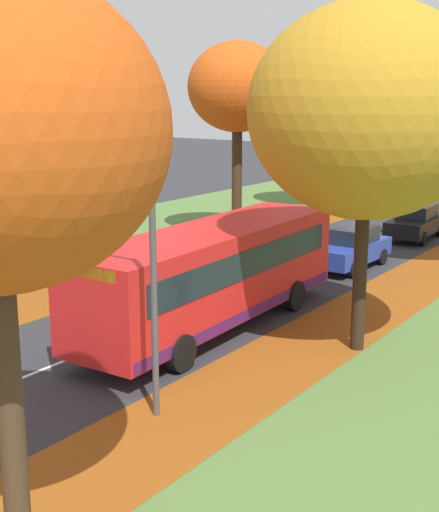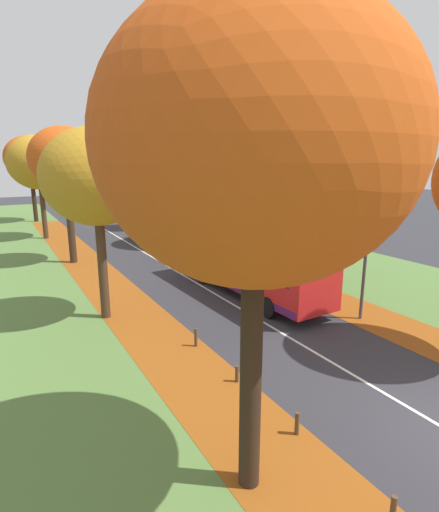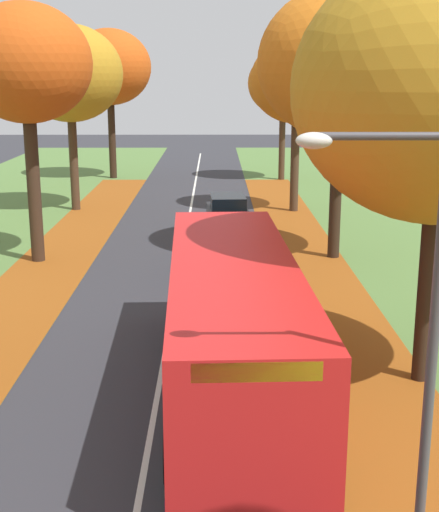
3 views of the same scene
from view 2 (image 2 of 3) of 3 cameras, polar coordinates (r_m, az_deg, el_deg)
grass_verge_left at (r=25.77m, az=-27.45°, el=-3.52°), size 12.00×90.00×0.01m
leaf_litter_left at (r=20.70m, az=-13.74°, el=-6.29°), size 2.80×60.00×0.00m
grass_verge_right at (r=31.97m, az=7.40°, el=1.04°), size 12.00×90.00×0.01m
leaf_litter_right at (r=24.64m, az=7.24°, el=-2.76°), size 2.80×60.00×0.00m
road_centre_line at (r=27.54m, az=-8.08°, el=-1.04°), size 0.12×80.00×0.01m
tree_left_nearest at (r=7.41m, az=5.18°, el=15.72°), size 5.79×5.79×9.84m
tree_left_near at (r=17.63m, az=-17.20°, el=10.66°), size 4.52×4.52×8.26m
tree_left_mid at (r=28.50m, az=-21.24°, el=12.77°), size 4.54×4.54×9.04m
tree_left_far at (r=38.56m, az=-24.45°, el=12.05°), size 5.16×5.16×9.00m
tree_left_distant at (r=49.93m, az=-25.50°, el=12.52°), size 5.30×5.30×9.47m
tree_right_near at (r=23.47m, az=11.93°, el=11.86°), size 6.08×6.08×9.06m
tree_right_mid at (r=32.48m, az=-1.54°, el=13.77°), size 5.87×5.87×9.65m
tree_right_far at (r=40.76m, az=-8.51°, el=12.61°), size 4.49×4.49×8.34m
tree_right_distant at (r=51.26m, az=-12.70°, el=12.38°), size 4.46×4.46×8.11m
bollard_nearest at (r=9.86m, az=23.59°, el=-30.13°), size 0.12×0.12×0.55m
bollard_second at (r=11.30m, az=11.02°, el=-22.44°), size 0.12×0.12×0.64m
bollard_third at (r=13.25m, az=2.50°, el=-16.48°), size 0.12×0.12×0.56m
bollard_fourth at (r=15.44m, az=-3.40°, el=-11.53°), size 0.12×0.12×0.73m
streetlamp_right at (r=17.84m, az=19.68°, el=2.55°), size 1.89×0.28×6.00m
bus at (r=20.89m, az=4.18°, el=-0.87°), size 2.92×10.48×2.98m
car_blue_lead at (r=28.88m, az=-5.69°, el=1.36°), size 1.85×4.23×1.62m
car_black_following at (r=35.27m, az=-10.24°, el=3.46°), size 1.94×4.28×1.62m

